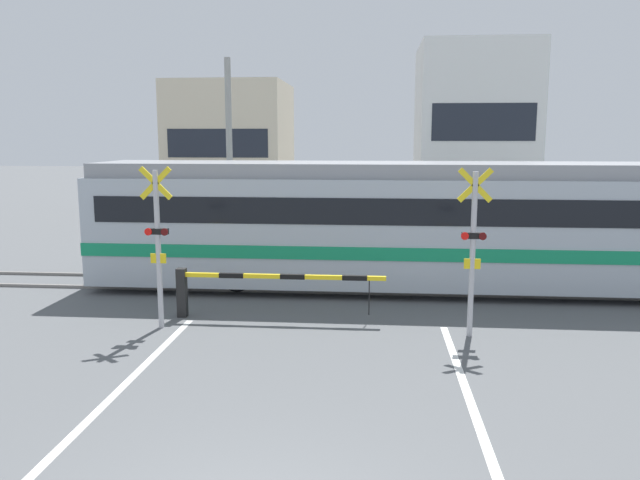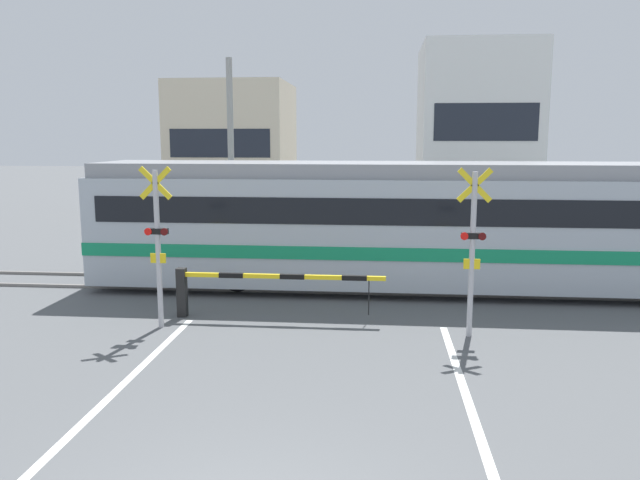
{
  "view_description": "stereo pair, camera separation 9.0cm",
  "coord_description": "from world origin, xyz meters",
  "px_view_note": "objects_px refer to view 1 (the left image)",
  "views": [
    {
      "loc": [
        1.25,
        -5.19,
        3.91
      ],
      "look_at": [
        0.0,
        8.86,
        1.6
      ],
      "focal_mm": 35.0,
      "sensor_mm": 36.0,
      "label": 1
    },
    {
      "loc": [
        1.34,
        -5.18,
        3.91
      ],
      "look_at": [
        0.0,
        8.86,
        1.6
      ],
      "focal_mm": 35.0,
      "sensor_mm": 36.0,
      "label": 2
    }
  ],
  "objects_px": {
    "crossing_signal_right": "(473,245)",
    "crossing_barrier_far": "(388,240)",
    "crossing_signal_left": "(158,240)",
    "crossing_barrier_near": "(239,284)",
    "pedestrian": "(306,222)",
    "commuter_train": "(478,223)"
  },
  "relations": [
    {
      "from": "crossing_barrier_near",
      "to": "crossing_barrier_far",
      "type": "xyz_separation_m",
      "value": [
        3.36,
        6.34,
        0.0
      ]
    },
    {
      "from": "pedestrian",
      "to": "commuter_train",
      "type": "bearing_deg",
      "value": -49.27
    },
    {
      "from": "commuter_train",
      "to": "pedestrian",
      "type": "height_order",
      "value": "commuter_train"
    },
    {
      "from": "commuter_train",
      "to": "crossing_barrier_near",
      "type": "relative_size",
      "value": 4.34
    },
    {
      "from": "crossing_barrier_far",
      "to": "crossing_signal_left",
      "type": "bearing_deg",
      "value": -124.11
    },
    {
      "from": "crossing_barrier_far",
      "to": "crossing_signal_right",
      "type": "distance_m",
      "value": 7.39
    },
    {
      "from": "crossing_signal_right",
      "to": "pedestrian",
      "type": "height_order",
      "value": "crossing_signal_right"
    },
    {
      "from": "crossing_barrier_far",
      "to": "pedestrian",
      "type": "bearing_deg",
      "value": 137.62
    },
    {
      "from": "crossing_barrier_near",
      "to": "pedestrian",
      "type": "bearing_deg",
      "value": 87.08
    },
    {
      "from": "crossing_barrier_near",
      "to": "crossing_barrier_far",
      "type": "bearing_deg",
      "value": 62.05
    },
    {
      "from": "crossing_signal_right",
      "to": "pedestrian",
      "type": "distance_m",
      "value": 10.79
    },
    {
      "from": "commuter_train",
      "to": "crossing_signal_left",
      "type": "xyz_separation_m",
      "value": [
        -7.04,
        -3.89,
        0.09
      ]
    },
    {
      "from": "crossing_barrier_far",
      "to": "crossing_signal_right",
      "type": "height_order",
      "value": "crossing_signal_right"
    },
    {
      "from": "crossing_signal_left",
      "to": "crossing_signal_right",
      "type": "bearing_deg",
      "value": 0.0
    },
    {
      "from": "crossing_barrier_far",
      "to": "crossing_signal_left",
      "type": "relative_size",
      "value": 1.36
    },
    {
      "from": "crossing_signal_right",
      "to": "crossing_barrier_far",
      "type": "bearing_deg",
      "value": 101.71
    },
    {
      "from": "crossing_barrier_near",
      "to": "crossing_signal_right",
      "type": "xyz_separation_m",
      "value": [
        4.85,
        -0.82,
        1.08
      ]
    },
    {
      "from": "crossing_barrier_far",
      "to": "crossing_signal_left",
      "type": "height_order",
      "value": "crossing_signal_left"
    },
    {
      "from": "crossing_signal_right",
      "to": "pedestrian",
      "type": "bearing_deg",
      "value": 114.11
    },
    {
      "from": "commuter_train",
      "to": "pedestrian",
      "type": "distance_m",
      "value": 7.85
    },
    {
      "from": "crossing_barrier_far",
      "to": "crossing_signal_left",
      "type": "distance_m",
      "value": 8.71
    },
    {
      "from": "crossing_barrier_near",
      "to": "crossing_signal_left",
      "type": "xyz_separation_m",
      "value": [
        -1.48,
        -0.82,
        1.08
      ]
    }
  ]
}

